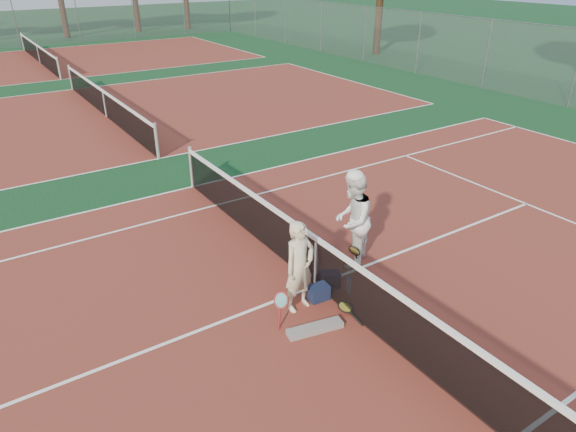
{
  "coord_description": "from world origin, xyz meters",
  "views": [
    {
      "loc": [
        -4.74,
        -6.29,
        5.38
      ],
      "look_at": [
        0.0,
        0.92,
        1.05
      ],
      "focal_mm": 32.0,
      "sensor_mm": 36.0,
      "label": 1
    }
  ],
  "objects_px": {
    "racket_red": "(281,308)",
    "player_b": "(352,220)",
    "racket_spare": "(345,309)",
    "sports_bag_navy": "(319,293)",
    "player_a": "(299,266)",
    "water_bottle": "(349,286)",
    "racket_black_held": "(354,258)",
    "net_main": "(316,262)",
    "sports_bag_purple": "(330,279)"
  },
  "relations": [
    {
      "from": "player_b",
      "to": "racket_black_held",
      "type": "bearing_deg",
      "value": 27.86
    },
    {
      "from": "net_main",
      "to": "water_bottle",
      "type": "relative_size",
      "value": 36.6
    },
    {
      "from": "racket_black_held",
      "to": "racket_spare",
      "type": "distance_m",
      "value": 1.37
    },
    {
      "from": "water_bottle",
      "to": "sports_bag_navy",
      "type": "bearing_deg",
      "value": 165.01
    },
    {
      "from": "racket_black_held",
      "to": "water_bottle",
      "type": "bearing_deg",
      "value": 22.47
    },
    {
      "from": "net_main",
      "to": "racket_black_held",
      "type": "height_order",
      "value": "net_main"
    },
    {
      "from": "racket_red",
      "to": "racket_black_held",
      "type": "xyz_separation_m",
      "value": [
        2.02,
        0.56,
        -0.0
      ]
    },
    {
      "from": "net_main",
      "to": "racket_spare",
      "type": "bearing_deg",
      "value": -92.36
    },
    {
      "from": "sports_bag_navy",
      "to": "net_main",
      "type": "bearing_deg",
      "value": 61.27
    },
    {
      "from": "player_b",
      "to": "net_main",
      "type": "bearing_deg",
      "value": -22.76
    },
    {
      "from": "net_main",
      "to": "sports_bag_purple",
      "type": "xyz_separation_m",
      "value": [
        0.22,
        -0.15,
        -0.37
      ]
    },
    {
      "from": "water_bottle",
      "to": "player_a",
      "type": "bearing_deg",
      "value": 170.87
    },
    {
      "from": "player_b",
      "to": "racket_red",
      "type": "height_order",
      "value": "player_b"
    },
    {
      "from": "sports_bag_navy",
      "to": "water_bottle",
      "type": "bearing_deg",
      "value": -14.99
    },
    {
      "from": "sports_bag_navy",
      "to": "player_b",
      "type": "bearing_deg",
      "value": 27.34
    },
    {
      "from": "player_b",
      "to": "racket_red",
      "type": "relative_size",
      "value": 3.49
    },
    {
      "from": "player_b",
      "to": "sports_bag_purple",
      "type": "distance_m",
      "value": 1.23
    },
    {
      "from": "player_a",
      "to": "player_b",
      "type": "distance_m",
      "value": 1.78
    },
    {
      "from": "racket_red",
      "to": "racket_spare",
      "type": "distance_m",
      "value": 1.14
    },
    {
      "from": "water_bottle",
      "to": "racket_spare",
      "type": "bearing_deg",
      "value": -134.94
    },
    {
      "from": "racket_spare",
      "to": "water_bottle",
      "type": "bearing_deg",
      "value": -44.58
    },
    {
      "from": "racket_spare",
      "to": "sports_bag_navy",
      "type": "xyz_separation_m",
      "value": [
        -0.16,
        0.54,
        0.07
      ]
    },
    {
      "from": "net_main",
      "to": "player_a",
      "type": "xyz_separation_m",
      "value": [
        -0.61,
        -0.36,
        0.31
      ]
    },
    {
      "from": "racket_spare",
      "to": "sports_bag_navy",
      "type": "distance_m",
      "value": 0.57
    },
    {
      "from": "net_main",
      "to": "player_b",
      "type": "height_order",
      "value": "player_b"
    },
    {
      "from": "player_a",
      "to": "sports_bag_purple",
      "type": "height_order",
      "value": "player_a"
    },
    {
      "from": "player_b",
      "to": "racket_spare",
      "type": "relative_size",
      "value": 3.18
    },
    {
      "from": "net_main",
      "to": "sports_bag_purple",
      "type": "height_order",
      "value": "net_main"
    },
    {
      "from": "sports_bag_navy",
      "to": "water_bottle",
      "type": "height_order",
      "value": "water_bottle"
    },
    {
      "from": "racket_black_held",
      "to": "water_bottle",
      "type": "xyz_separation_m",
      "value": [
        -0.58,
        -0.56,
        -0.12
      ]
    },
    {
      "from": "sports_bag_purple",
      "to": "sports_bag_navy",
      "type": "bearing_deg",
      "value": -152.24
    },
    {
      "from": "player_b",
      "to": "sports_bag_navy",
      "type": "bearing_deg",
      "value": -10.22
    },
    {
      "from": "sports_bag_purple",
      "to": "player_b",
      "type": "bearing_deg",
      "value": 27.12
    },
    {
      "from": "player_a",
      "to": "net_main",
      "type": "bearing_deg",
      "value": 22.12
    },
    {
      "from": "player_b",
      "to": "racket_red",
      "type": "xyz_separation_m",
      "value": [
        -2.13,
        -0.8,
        -0.68
      ]
    },
    {
      "from": "racket_red",
      "to": "water_bottle",
      "type": "distance_m",
      "value": 1.45
    },
    {
      "from": "net_main",
      "to": "player_a",
      "type": "bearing_deg",
      "value": -149.56
    },
    {
      "from": "racket_red",
      "to": "player_b",
      "type": "bearing_deg",
      "value": -26.01
    },
    {
      "from": "racket_red",
      "to": "water_bottle",
      "type": "bearing_deg",
      "value": -46.28
    },
    {
      "from": "player_a",
      "to": "racket_spare",
      "type": "bearing_deg",
      "value": -51.99
    },
    {
      "from": "player_b",
      "to": "racket_black_held",
      "type": "xyz_separation_m",
      "value": [
        -0.11,
        -0.23,
        -0.68
      ]
    },
    {
      "from": "racket_red",
      "to": "sports_bag_navy",
      "type": "relative_size",
      "value": 1.53
    },
    {
      "from": "net_main",
      "to": "sports_bag_purple",
      "type": "bearing_deg",
      "value": -34.44
    },
    {
      "from": "sports_bag_purple",
      "to": "water_bottle",
      "type": "distance_m",
      "value": 0.39
    },
    {
      "from": "racket_black_held",
      "to": "racket_red",
      "type": "bearing_deg",
      "value": -5.84
    },
    {
      "from": "sports_bag_purple",
      "to": "racket_black_held",
      "type": "bearing_deg",
      "value": 14.66
    },
    {
      "from": "player_b",
      "to": "sports_bag_navy",
      "type": "distance_m",
      "value": 1.61
    },
    {
      "from": "racket_red",
      "to": "sports_bag_navy",
      "type": "bearing_deg",
      "value": -36.51
    },
    {
      "from": "player_b",
      "to": "sports_bag_purple",
      "type": "relative_size",
      "value": 5.38
    },
    {
      "from": "player_a",
      "to": "water_bottle",
      "type": "xyz_separation_m",
      "value": [
        0.97,
        -0.16,
        -0.67
      ]
    }
  ]
}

